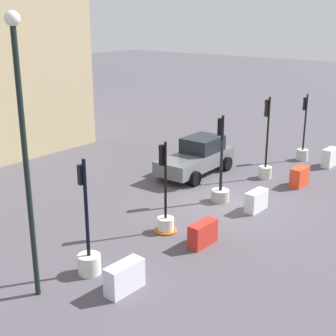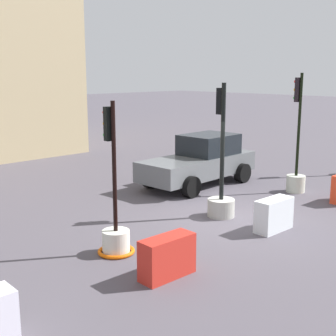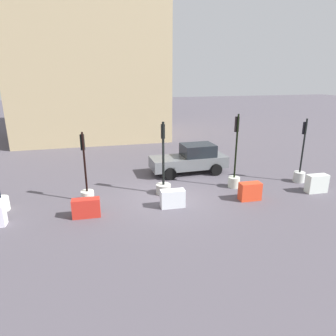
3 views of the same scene
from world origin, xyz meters
The scene contains 13 objects.
ground_plane centered at (0.00, 0.00, 0.00)m, with size 120.00×120.00×0.00m, color #504A53.
traffic_light_0 centered at (-7.11, 0.29, 0.59)m, with size 0.66×0.66×3.44m.
traffic_light_1 centered at (-3.57, 0.34, 0.54)m, with size 0.78×0.78×3.17m.
traffic_light_2 centered at (-0.03, 0.41, 0.62)m, with size 0.71×0.71×3.47m.
traffic_light_3 centered at (3.63, 0.37, 0.75)m, with size 0.59×0.59×3.70m.
traffic_light_4 centered at (7.36, 0.23, 0.65)m, with size 0.58×0.58×3.37m.
construction_barrier_0 centered at (-7.15, -1.16, 0.41)m, with size 1.16×0.48×0.82m.
construction_barrier_1 centered at (-3.60, -1.23, 0.39)m, with size 1.11×0.45×0.78m.
construction_barrier_2 centered at (0.00, -1.18, 0.39)m, with size 1.06×0.45×0.78m.
construction_barrier_3 centered at (3.62, -1.29, 0.41)m, with size 0.99×0.50×0.82m.
construction_barrier_4 centered at (7.21, -1.25, 0.44)m, with size 1.03×0.46×0.89m.
car_grey_saloon centered at (2.25, 3.15, 0.80)m, with size 4.43×2.13×1.66m.
street_lamp_post centered at (-8.71, 0.55, 4.37)m, with size 0.36×0.36×7.21m.
Camera 1 is at (-15.25, -9.15, 7.13)m, focal length 51.40 mm.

